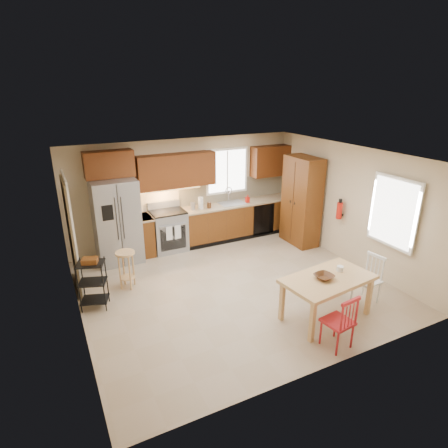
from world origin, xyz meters
name	(u,v)px	position (x,y,z in m)	size (l,w,h in m)	color
floor	(234,286)	(0.00, 0.00, 0.00)	(5.50, 5.50, 0.00)	gray
ceiling	(235,157)	(0.00, 0.00, 2.50)	(5.50, 5.00, 0.02)	silver
wall_back	(185,192)	(0.00, 2.50, 1.25)	(5.50, 0.02, 2.50)	#CCB793
wall_front	(328,290)	(0.00, -2.50, 1.25)	(5.50, 0.02, 2.50)	#CCB793
wall_left	(72,255)	(-2.75, 0.00, 1.25)	(0.02, 5.00, 2.50)	#CCB793
wall_right	(349,205)	(2.75, 0.00, 1.25)	(0.02, 5.00, 2.50)	#CCB793
refrigerator	(117,221)	(-1.70, 2.12, 0.91)	(0.92, 0.75, 1.82)	gray
range_stove	(169,231)	(-0.55, 2.19, 0.46)	(0.76, 0.63, 0.92)	gray
base_cabinet_narrow	(145,235)	(-1.10, 2.20, 0.45)	(0.30, 0.60, 0.90)	brown
base_cabinet_run	(238,219)	(1.29, 2.20, 0.45)	(2.92, 0.60, 0.90)	brown
dishwasher	(264,220)	(1.85, 1.91, 0.45)	(0.60, 0.02, 0.78)	black
backsplash	(233,189)	(1.29, 2.48, 1.18)	(2.92, 0.03, 0.55)	beige
upper_over_fridge	(109,164)	(-1.70, 2.33, 2.10)	(1.00, 0.35, 0.55)	#53240D
upper_left_block	(176,170)	(-0.25, 2.33, 1.83)	(1.80, 0.35, 0.75)	#53240D
upper_right_block	(270,161)	(2.25, 2.33, 1.83)	(1.00, 0.35, 0.75)	#53240D
window_back	(227,171)	(1.10, 2.48, 1.65)	(1.12, 0.04, 1.12)	white
sink	(232,205)	(1.10, 2.20, 0.86)	(0.62, 0.46, 0.16)	gray
undercab_glow	(165,189)	(-0.55, 2.30, 1.43)	(1.60, 0.30, 0.01)	#FFBF66
soap_bottle	(248,199)	(1.48, 2.10, 1.00)	(0.09, 0.09, 0.19)	#B7170C
paper_towel	(201,203)	(0.25, 2.15, 1.04)	(0.12, 0.12, 0.28)	silver
canister_steel	(193,206)	(0.05, 2.15, 0.99)	(0.11, 0.11, 0.18)	gray
canister_wood	(209,205)	(0.45, 2.12, 0.97)	(0.10, 0.10, 0.14)	#492A13
pantry	(301,201)	(2.43, 1.20, 1.05)	(0.50, 0.95, 2.10)	brown
fire_extinguisher	(339,211)	(2.63, 0.15, 1.10)	(0.12, 0.12, 0.36)	#B7170C
window_right	(394,212)	(2.68, -1.15, 1.45)	(0.04, 1.02, 1.32)	white
doorway	(71,236)	(-2.67, 1.30, 1.05)	(0.04, 0.95, 2.10)	#8C7A59
dining_table	(326,298)	(0.90, -1.55, 0.36)	(1.48, 0.83, 0.72)	tan
chair_red	(338,321)	(0.55, -2.20, 0.43)	(0.41, 0.41, 0.87)	#A5191E
chair_white	(367,280)	(1.85, -1.50, 0.43)	(0.41, 0.41, 0.87)	silver
table_bowl	(324,279)	(0.80, -1.55, 0.73)	(0.30, 0.30, 0.07)	#492A13
table_jar	(340,270)	(1.22, -1.45, 0.76)	(0.10, 0.10, 0.12)	silver
bar_stool	(127,270)	(-1.82, 0.88, 0.37)	(0.36, 0.36, 0.74)	tan
utility_cart	(93,284)	(-2.48, 0.45, 0.44)	(0.44, 0.35, 0.89)	black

